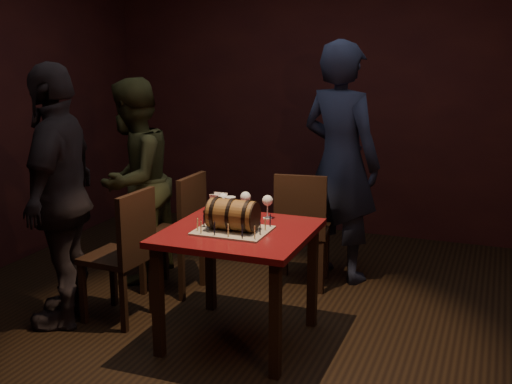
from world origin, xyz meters
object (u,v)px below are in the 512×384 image
(barrel_cake, at_px, (233,215))
(wine_glass_right, at_px, (267,202))
(chair_left_rear, at_px, (181,227))
(pub_table, at_px, (239,246))
(person_left_rear, at_px, (133,181))
(chair_left_front, at_px, (126,249))
(person_back, at_px, (340,162))
(wine_glass_mid, at_px, (246,198))
(chair_back, at_px, (302,224))
(wine_glass_left, at_px, (223,200))
(person_left_front, at_px, (60,196))
(pint_of_ale, at_px, (230,208))

(barrel_cake, xyz_separation_m, wine_glass_right, (0.10, 0.36, 0.01))
(chair_left_rear, bearing_deg, pub_table, -39.80)
(wine_glass_right, xyz_separation_m, person_left_rear, (-1.30, 0.44, -0.05))
(chair_left_front, bearing_deg, person_back, 49.79)
(wine_glass_mid, bearing_deg, chair_back, 73.04)
(wine_glass_left, xyz_separation_m, wine_glass_mid, (0.12, 0.10, -0.00))
(pub_table, bearing_deg, person_left_rear, 148.60)
(pub_table, xyz_separation_m, wine_glass_right, (0.08, 0.31, 0.23))
(pub_table, relative_size, person_left_front, 0.50)
(pub_table, height_order, person_back, person_back)
(wine_glass_left, xyz_separation_m, chair_left_front, (-0.62, -0.25, -0.35))
(barrel_cake, height_order, person_back, person_back)
(wine_glass_right, bearing_deg, person_left_rear, 161.40)
(wine_glass_left, height_order, person_back, person_back)
(person_back, bearing_deg, barrel_cake, 98.22)
(chair_back, bearing_deg, pint_of_ale, -107.95)
(chair_back, relative_size, person_left_front, 0.52)
(chair_left_rear, height_order, person_back, person_back)
(person_left_rear, bearing_deg, pint_of_ale, 60.81)
(barrel_cake, distance_m, wine_glass_left, 0.36)
(chair_left_rear, height_order, person_left_front, person_left_front)
(pub_table, height_order, wine_glass_right, wine_glass_right)
(chair_left_front, xyz_separation_m, person_left_front, (-0.39, -0.15, 0.37))
(wine_glass_left, bearing_deg, wine_glass_right, 10.65)
(pub_table, bearing_deg, wine_glass_right, 75.65)
(chair_left_front, bearing_deg, person_left_rear, 117.26)
(chair_left_front, relative_size, person_left_rear, 0.57)
(person_left_rear, bearing_deg, wine_glass_mid, 67.76)
(person_left_front, bearing_deg, person_back, 116.18)
(barrel_cake, distance_m, pint_of_ale, 0.30)
(pub_table, bearing_deg, pint_of_ale, 124.94)
(barrel_cake, height_order, pint_of_ale, barrel_cake)
(barrel_cake, xyz_separation_m, pint_of_ale, (-0.13, 0.27, -0.04))
(pub_table, relative_size, barrel_cake, 2.52)
(pub_table, height_order, pint_of_ale, pint_of_ale)
(pub_table, distance_m, person_left_front, 1.27)
(wine_glass_left, height_order, chair_left_rear, chair_left_rear)
(pub_table, height_order, chair_left_front, chair_left_front)
(chair_left_rear, bearing_deg, person_left_rear, 164.43)
(chair_left_rear, bearing_deg, wine_glass_left, -34.87)
(pub_table, xyz_separation_m, chair_back, (0.11, 1.01, -0.12))
(pub_table, relative_size, chair_left_front, 0.97)
(wine_glass_left, relative_size, person_left_front, 0.09)
(pint_of_ale, relative_size, person_left_front, 0.08)
(wine_glass_right, bearing_deg, barrel_cake, -105.46)
(wine_glass_left, height_order, wine_glass_mid, same)
(wine_glass_mid, distance_m, chair_left_rear, 0.77)
(wine_glass_right, height_order, person_left_rear, person_left_rear)
(chair_back, xyz_separation_m, chair_left_rear, (-0.84, -0.40, 0.00))
(chair_back, bearing_deg, wine_glass_right, -92.25)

